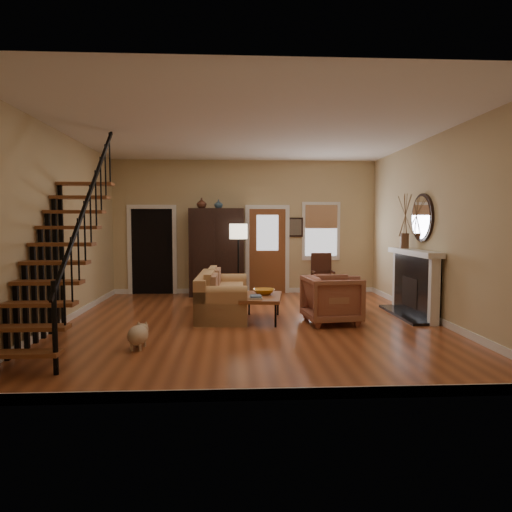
{
  "coord_description": "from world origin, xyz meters",
  "views": [
    {
      "loc": [
        -0.35,
        -7.86,
        1.74
      ],
      "look_at": [
        0.1,
        0.4,
        1.15
      ],
      "focal_mm": 32.0,
      "sensor_mm": 36.0,
      "label": 1
    }
  ],
  "objects": [
    {
      "name": "room",
      "position": [
        -0.41,
        1.76,
        1.51
      ],
      "size": [
        7.0,
        7.33,
        3.3
      ],
      "color": "#9B4C27",
      "rests_on": "ground"
    },
    {
      "name": "staircase",
      "position": [
        -2.78,
        -1.3,
        1.6
      ],
      "size": [
        0.94,
        2.8,
        3.2
      ],
      "primitive_type": null,
      "color": "brown",
      "rests_on": "ground"
    },
    {
      "name": "fireplace",
      "position": [
        3.13,
        0.5,
        0.74
      ],
      "size": [
        0.33,
        1.95,
        2.3
      ],
      "color": "black",
      "rests_on": "ground"
    },
    {
      "name": "armoire",
      "position": [
        -0.7,
        3.15,
        1.05
      ],
      "size": [
        1.3,
        0.6,
        2.1
      ],
      "primitive_type": null,
      "color": "black",
      "rests_on": "ground"
    },
    {
      "name": "vase_a",
      "position": [
        -1.05,
        3.05,
        2.22
      ],
      "size": [
        0.24,
        0.24,
        0.25
      ],
      "primitive_type": "imported",
      "color": "#4C2619",
      "rests_on": "armoire"
    },
    {
      "name": "vase_b",
      "position": [
        -0.65,
        3.05,
        2.21
      ],
      "size": [
        0.2,
        0.2,
        0.21
      ],
      "primitive_type": "imported",
      "color": "#334C60",
      "rests_on": "armoire"
    },
    {
      "name": "sofa",
      "position": [
        -0.51,
        0.74,
        0.39
      ],
      "size": [
        0.96,
        2.13,
        0.78
      ],
      "primitive_type": null,
      "rotation": [
        0.0,
        0.0,
        -0.03
      ],
      "color": "tan",
      "rests_on": "ground"
    },
    {
      "name": "coffee_table",
      "position": [
        0.19,
        0.21,
        0.23
      ],
      "size": [
        0.84,
        1.26,
        0.45
      ],
      "primitive_type": null,
      "rotation": [
        0.0,
        0.0,
        -0.14
      ],
      "color": "brown",
      "rests_on": "ground"
    },
    {
      "name": "bowl",
      "position": [
        0.24,
        0.36,
        0.5
      ],
      "size": [
        0.4,
        0.4,
        0.1
      ],
      "primitive_type": "imported",
      "color": "#C47817",
      "rests_on": "coffee_table"
    },
    {
      "name": "books",
      "position": [
        0.07,
        -0.09,
        0.48
      ],
      "size": [
        0.22,
        0.29,
        0.05
      ],
      "primitive_type": null,
      "color": "beige",
      "rests_on": "coffee_table"
    },
    {
      "name": "armchair_left",
      "position": [
        1.4,
        -0.09,
        0.42
      ],
      "size": [
        1.01,
        0.99,
        0.84
      ],
      "primitive_type": "imported",
      "rotation": [
        0.0,
        0.0,
        1.68
      ],
      "color": "brown",
      "rests_on": "ground"
    },
    {
      "name": "armchair_right",
      "position": [
        1.84,
        0.89,
        0.35
      ],
      "size": [
        0.89,
        0.87,
        0.7
      ],
      "primitive_type": "imported",
      "rotation": [
        0.0,
        0.0,
        1.41
      ],
      "color": "brown",
      "rests_on": "ground"
    },
    {
      "name": "floor_lamp",
      "position": [
        -0.19,
        2.2,
        0.87
      ],
      "size": [
        0.46,
        0.46,
        1.74
      ],
      "primitive_type": null,
      "rotation": [
        0.0,
        0.0,
        0.16
      ],
      "color": "black",
      "rests_on": "ground"
    },
    {
      "name": "side_chair",
      "position": [
        1.85,
        2.95,
        0.51
      ],
      "size": [
        0.54,
        0.54,
        1.02
      ],
      "primitive_type": null,
      "color": "#3E1E13",
      "rests_on": "ground"
    },
    {
      "name": "dog",
      "position": [
        -1.65,
        -1.55,
        0.17
      ],
      "size": [
        0.31,
        0.49,
        0.34
      ],
      "primitive_type": null,
      "rotation": [
        0.0,
        0.0,
        -0.09
      ],
      "color": "#D2B58F",
      "rests_on": "ground"
    }
  ]
}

